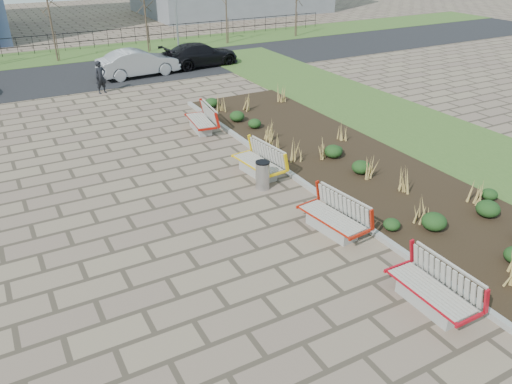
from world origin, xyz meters
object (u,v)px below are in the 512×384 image
bench_b (332,216)px  bench_d (200,119)px  pedestrian (101,77)px  car_black (200,55)px  litter_bin (263,176)px  bench_a (431,288)px  lamp_east (176,4)px  bench_c (258,161)px  car_silver (138,63)px

bench_b → bench_d: bearing=83.0°
pedestrian → bench_d: bearing=-89.7°
bench_b → car_black: bearing=70.0°
litter_bin → pedestrian: (-1.86, 13.34, 0.36)m
bench_a → pedestrian: pedestrian is taller
lamp_east → bench_b: bearing=-101.5°
bench_a → lamp_east: 28.62m
bench_c → pedestrian: bearing=94.3°
pedestrian → car_silver: pedestrian is taller
bench_c → bench_d: size_ratio=1.00×
bench_c → lamp_east: 21.15m
car_black → car_silver: bearing=91.4°
bench_d → pedestrian: 7.83m
car_silver → bench_c: bearing=173.8°
litter_bin → car_silver: car_silver is taller
bench_a → bench_b: 3.54m
bench_d → car_black: car_black is taller
car_black → lamp_east: (0.51, 5.11, 2.33)m
bench_d → lamp_east: 16.51m
pedestrian → lamp_east: bearing=31.9°
car_silver → car_black: (4.02, 0.51, -0.05)m
bench_b → litter_bin: 3.19m
bench_b → bench_c: (0.00, 4.14, 0.00)m
bench_c → bench_a: bearing=-95.8°
bench_c → car_silver: car_silver is taller
bench_a → lamp_east: size_ratio=0.35×
car_black → bench_d: bearing=150.9°
litter_bin → bench_c: bearing=69.5°
bench_a → bench_d: same height
car_black → litter_bin: bearing=157.6°
litter_bin → pedestrian: bearing=97.9°
bench_c → pedestrian: pedestrian is taller
litter_bin → car_silver: 15.77m
bench_c → car_black: bearing=67.8°
car_black → bench_c: bearing=157.8°
bench_c → bench_d: (0.00, 4.87, 0.00)m
bench_a → bench_c: (0.00, 7.67, 0.00)m
car_silver → lamp_east: (4.54, 5.62, 2.28)m
car_silver → bench_d: bearing=172.9°
bench_c → bench_d: same height
car_black → bench_a: bearing=163.1°
bench_d → lamp_east: lamp_east is taller
bench_b → litter_bin: size_ratio=2.30×
bench_b → litter_bin: (-0.36, 3.17, -0.04)m
bench_a → car_black: (4.49, 22.96, 0.21)m
lamp_east → bench_c: bearing=-103.8°
bench_d → pedestrian: (-2.22, 7.50, 0.31)m
bench_c → pedestrian: size_ratio=1.29×
litter_bin → lamp_east: 22.18m
bench_a → bench_b: size_ratio=1.00×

